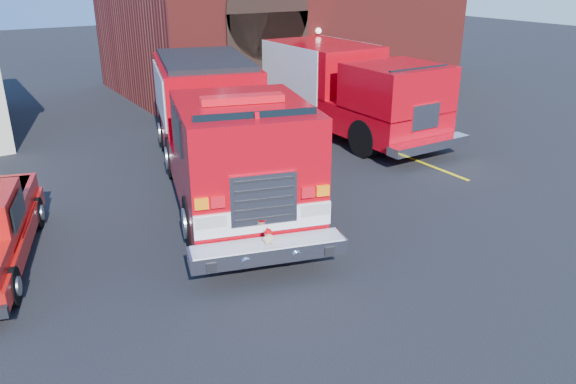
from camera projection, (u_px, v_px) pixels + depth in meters
ground at (261, 227)px, 13.07m from camera, size 100.00×100.00×0.00m
parking_stripe_near at (430, 166)px, 17.05m from camera, size 0.12×3.00×0.01m
parking_stripe_mid at (367, 141)px, 19.41m from camera, size 0.12×3.00×0.01m
parking_stripe_far at (317, 122)px, 21.76m from camera, size 0.12×3.00×0.01m
fire_engine at (220, 128)px, 14.91m from camera, size 5.60×10.72×3.18m
secondary_truck at (337, 85)px, 20.35m from camera, size 2.96×9.30×3.02m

